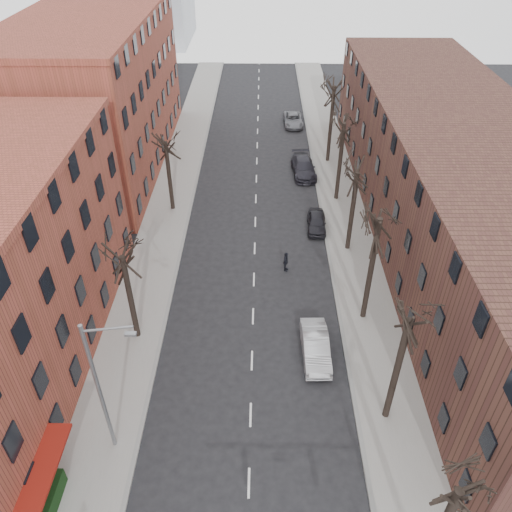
{
  "coord_description": "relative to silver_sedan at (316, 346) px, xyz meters",
  "views": [
    {
      "loc": [
        0.52,
        -5.12,
        24.19
      ],
      "look_at": [
        0.19,
        21.65,
        4.0
      ],
      "focal_mm": 35.0,
      "sensor_mm": 36.0,
      "label": 1
    }
  ],
  "objects": [
    {
      "name": "sidewalk_left",
      "position": [
        -12.0,
        18.47,
        -0.69
      ],
      "size": [
        4.0,
        90.0,
        0.15
      ],
      "primitive_type": "cube",
      "color": "gray",
      "rests_on": "ground"
    },
    {
      "name": "sidewalk_right",
      "position": [
        4.0,
        18.47,
        -0.69
      ],
      "size": [
        4.0,
        90.0,
        0.15
      ],
      "primitive_type": "cube",
      "color": "gray",
      "rests_on": "ground"
    },
    {
      "name": "building_left_far",
      "position": [
        -20.0,
        27.47,
        6.24
      ],
      "size": [
        12.0,
        28.0,
        14.0
      ],
      "primitive_type": "cube",
      "color": "brown",
      "rests_on": "ground"
    },
    {
      "name": "building_right",
      "position": [
        12.0,
        13.47,
        4.24
      ],
      "size": [
        12.0,
        50.0,
        10.0
      ],
      "primitive_type": "cube",
      "color": "#4B2C23",
      "rests_on": "ground"
    },
    {
      "name": "tree_right_b",
      "position": [
        3.6,
        -4.53,
        -0.76
      ],
      "size": [
        5.2,
        5.2,
        10.8
      ],
      "primitive_type": null,
      "color": "black",
      "rests_on": "ground"
    },
    {
      "name": "tree_right_c",
      "position": [
        3.6,
        3.47,
        -0.76
      ],
      "size": [
        5.2,
        5.2,
        11.6
      ],
      "primitive_type": null,
      "color": "black",
      "rests_on": "ground"
    },
    {
      "name": "tree_right_d",
      "position": [
        3.6,
        11.47,
        -0.76
      ],
      "size": [
        5.2,
        5.2,
        10.0
      ],
      "primitive_type": null,
      "color": "black",
      "rests_on": "ground"
    },
    {
      "name": "tree_right_e",
      "position": [
        3.6,
        19.47,
        -0.76
      ],
      "size": [
        5.2,
        5.2,
        10.8
      ],
      "primitive_type": null,
      "color": "black",
      "rests_on": "ground"
    },
    {
      "name": "tree_right_f",
      "position": [
        3.6,
        27.47,
        -0.76
      ],
      "size": [
        5.2,
        5.2,
        11.6
      ],
      "primitive_type": null,
      "color": "black",
      "rests_on": "ground"
    },
    {
      "name": "tree_left_a",
      "position": [
        -11.6,
        1.47,
        -0.76
      ],
      "size": [
        5.2,
        5.2,
        9.5
      ],
      "primitive_type": null,
      "color": "black",
      "rests_on": "ground"
    },
    {
      "name": "tree_left_b",
      "position": [
        -11.6,
        17.47,
        -0.76
      ],
      "size": [
        5.2,
        5.2,
        9.5
      ],
      "primitive_type": null,
      "color": "black",
      "rests_on": "ground"
    },
    {
      "name": "streetlight",
      "position": [
        -11.03,
        -6.53,
        4.25
      ],
      "size": [
        2.45,
        0.22,
        9.03
      ],
      "color": "slate",
      "rests_on": "ground"
    },
    {
      "name": "silver_sedan",
      "position": [
        0.0,
        0.0,
        0.0
      ],
      "size": [
        1.75,
        4.67,
        1.52
      ],
      "primitive_type": "imported",
      "rotation": [
        0.0,
        0.0,
        0.03
      ],
      "color": "#A2A4A9",
      "rests_on": "ground"
    },
    {
      "name": "parked_car_near",
      "position": [
        1.3,
        14.47,
        -0.1
      ],
      "size": [
        1.77,
        3.97,
        1.33
      ],
      "primitive_type": "imported",
      "rotation": [
        0.0,
        0.0,
        -0.05
      ],
      "color": "black",
      "rests_on": "ground"
    },
    {
      "name": "parked_car_mid",
      "position": [
        0.81,
        24.53,
        0.03
      ],
      "size": [
        2.59,
        5.58,
        1.58
      ],
      "primitive_type": "imported",
      "rotation": [
        0.0,
        0.0,
        0.07
      ],
      "color": "black",
      "rests_on": "ground"
    },
    {
      "name": "parked_car_far",
      "position": [
        0.36,
        37.46,
        -0.1
      ],
      "size": [
        2.37,
        4.85,
        1.33
      ],
      "primitive_type": "imported",
      "rotation": [
        0.0,
        0.0,
        0.04
      ],
      "color": "slate",
      "rests_on": "ground"
    },
    {
      "name": "pedestrian_crossing",
      "position": [
        -1.58,
        8.63,
        0.07
      ],
      "size": [
        0.63,
        1.04,
        1.66
      ],
      "primitive_type": "imported",
      "rotation": [
        0.0,
        0.0,
        1.33
      ],
      "color": "black",
      "rests_on": "ground"
    }
  ]
}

